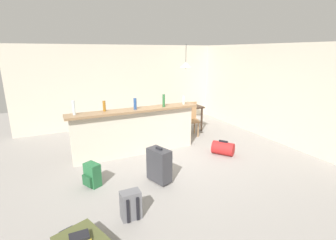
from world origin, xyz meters
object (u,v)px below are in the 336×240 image
object	(u,v)px
bottle_green	(164,101)
book_stack	(79,239)
bottle_blue	(135,104)
dining_chair_near_partition	(190,117)
backpack_grey	(131,205)
bottle_clear	(74,108)
bottle_amber	(104,106)
duffel_bag_red	(223,148)
suitcase_upright_charcoal	(159,165)
dining_table	(182,109)
pendant_lamp	(186,65)
backpack_green	(92,175)
bottle_white	(184,100)

from	to	relation	value
bottle_green	book_stack	distance (m)	3.50
bottle_blue	dining_chair_near_partition	world-z (taller)	bottle_blue
bottle_green	backpack_grey	world-z (taller)	bottle_green
bottle_clear	bottle_amber	world-z (taller)	bottle_clear
book_stack	dining_chair_near_partition	bearing A→B (deg)	43.79
duffel_bag_red	suitcase_upright_charcoal	bearing A→B (deg)	-164.87
dining_table	pendant_lamp	size ratio (longest dim) A/B	1.63
suitcase_upright_charcoal	duffel_bag_red	distance (m)	1.90
dining_table	dining_chair_near_partition	bearing A→B (deg)	-88.87
bottle_green	dining_table	bearing A→B (deg)	46.62
duffel_bag_red	bottle_blue	bearing A→B (deg)	154.28
backpack_green	book_stack	bearing A→B (deg)	-104.15
bottle_green	backpack_green	xyz separation A→B (m)	(-1.83, -0.94, -1.01)
bottle_clear	dining_table	world-z (taller)	bottle_clear
bottle_amber	suitcase_upright_charcoal	world-z (taller)	bottle_amber
pendant_lamp	backpack_green	bearing A→B (deg)	-145.72
bottle_amber	dining_chair_near_partition	bearing A→B (deg)	13.04
bottle_white	backpack_green	size ratio (longest dim) A/B	0.48
bottle_green	backpack_green	size ratio (longest dim) A/B	0.69
bottle_white	suitcase_upright_charcoal	xyz separation A→B (m)	(-1.26, -1.38, -0.84)
backpack_grey	duffel_bag_red	distance (m)	2.90
bottle_white	backpack_grey	distance (m)	3.12
bottle_amber	bottle_blue	bearing A→B (deg)	-10.42
suitcase_upright_charcoal	backpack_grey	world-z (taller)	suitcase_upright_charcoal
dining_table	pendant_lamp	world-z (taller)	pendant_lamp
pendant_lamp	duffel_bag_red	size ratio (longest dim) A/B	1.20
bottle_blue	dining_chair_near_partition	bearing A→B (deg)	20.71
dining_table	suitcase_upright_charcoal	size ratio (longest dim) A/B	1.64
dining_chair_near_partition	backpack_green	xyz separation A→B (m)	(-3.00, -1.68, -0.31)
bottle_white	suitcase_upright_charcoal	distance (m)	2.05
backpack_green	dining_table	bearing A→B (deg)	35.92
dining_chair_near_partition	bottle_green	bearing A→B (deg)	-147.77
bottle_white	pendant_lamp	bearing A→B (deg)	58.63
bottle_clear	backpack_green	xyz separation A→B (m)	(0.11, -1.05, -1.02)
bottle_clear	backpack_green	distance (m)	1.46
backpack_green	duffel_bag_red	bearing A→B (deg)	2.25
suitcase_upright_charcoal	backpack_green	world-z (taller)	suitcase_upright_charcoal
bottle_amber	bottle_blue	xyz separation A→B (m)	(0.65, -0.12, 0.01)
bottle_clear	dining_table	size ratio (longest dim) A/B	0.27
bottle_white	backpack_grey	size ratio (longest dim) A/B	0.48
bottle_amber	duffel_bag_red	distance (m)	2.83
backpack_grey	book_stack	xyz separation A→B (m)	(-0.74, -0.44, 0.05)
backpack_green	bottle_white	bearing A→B (deg)	22.72
backpack_green	book_stack	xyz separation A→B (m)	(-0.40, -1.58, 0.05)
pendant_lamp	duffel_bag_red	distance (m)	2.65
bottle_clear	suitcase_upright_charcoal	distance (m)	2.08
bottle_white	pendant_lamp	distance (m)	1.47
pendant_lamp	duffel_bag_red	xyz separation A→B (m)	(-0.09, -1.96, -1.79)
bottle_white	duffel_bag_red	distance (m)	1.46
bottle_green	backpack_grey	xyz separation A→B (m)	(-1.49, -2.08, -1.01)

